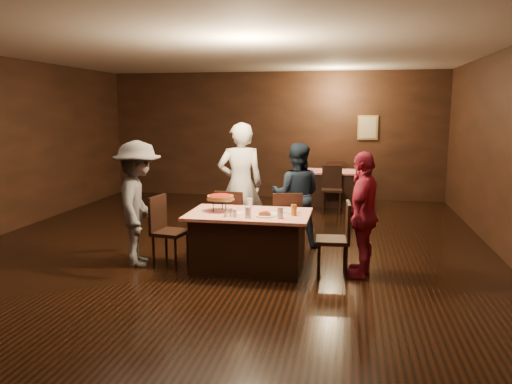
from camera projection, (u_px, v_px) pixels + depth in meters
room at (221, 108)px, 7.04m from camera, size 10.00×10.04×3.02m
main_table at (249, 241)px, 6.63m from camera, size 1.60×1.00×0.77m
back_table at (333, 188)px, 11.12m from camera, size 1.30×0.90×0.77m
chair_far_left at (233, 221)px, 7.42m from camera, size 0.45×0.45×0.95m
chair_far_right at (286, 223)px, 7.27m from camera, size 0.51×0.51×0.95m
chair_end_left at (170, 231)px, 6.82m from camera, size 0.48×0.48×0.95m
chair_end_right at (333, 238)px, 6.42m from camera, size 0.45×0.45×0.95m
chair_back_near at (332, 189)px, 10.43m from camera, size 0.44×0.44×0.95m
chair_back_far at (334, 180)px, 11.69m from camera, size 0.49×0.49×0.95m
diner_white_jacket at (240, 185)px, 7.73m from camera, size 0.81×0.66×1.92m
diner_navy_hoodie at (296, 195)px, 7.73m from camera, size 0.80×0.63×1.61m
diner_grey_knit at (138, 204)px, 6.74m from camera, size 0.93×1.24×1.71m
diner_red_shirt at (363, 214)px, 6.31m from camera, size 0.62×1.01×1.60m
pizza_stand at (220, 198)px, 6.66m from camera, size 0.38×0.38×0.22m
plate_with_slice at (265, 214)px, 6.35m from camera, size 0.25×0.25×0.06m
plate_empty at (292, 212)px, 6.61m from camera, size 0.25×0.25×0.01m
glass_front_left at (248, 212)px, 6.26m from camera, size 0.08×0.08×0.14m
glass_front_right at (280, 213)px, 6.23m from camera, size 0.08×0.08×0.14m
glass_amber at (294, 210)px, 6.40m from camera, size 0.08×0.08×0.14m
glass_back at (250, 203)px, 6.86m from camera, size 0.08×0.08×0.14m
condiments at (231, 213)px, 6.32m from camera, size 0.17×0.10×0.09m
napkin_center at (271, 213)px, 6.51m from camera, size 0.19×0.19×0.01m
napkin_left at (237, 213)px, 6.55m from camera, size 0.21×0.21×0.01m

